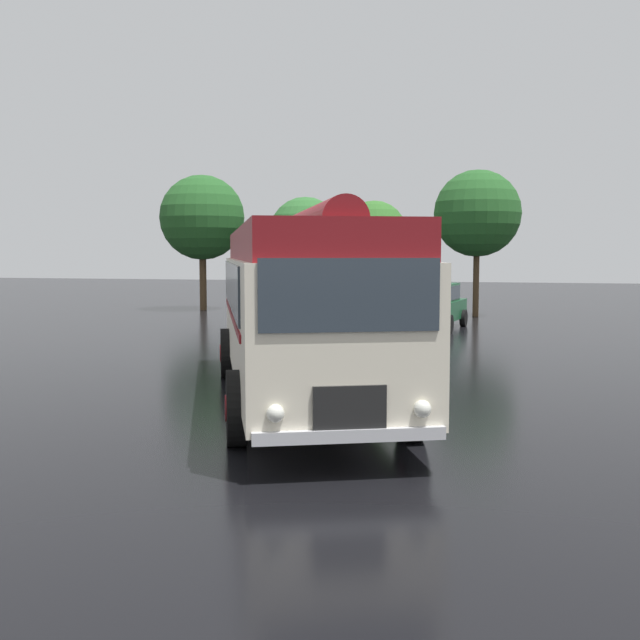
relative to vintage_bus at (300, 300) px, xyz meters
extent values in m
plane|color=black|center=(0.16, 0.46, -1.89)|extent=(120.00, 120.00, 0.00)
cube|color=silver|center=(0.00, 0.01, -0.29)|extent=(6.14, 10.20, 2.10)
cube|color=maroon|center=(0.00, 0.01, 1.04)|extent=(5.88, 9.93, 0.56)
cylinder|color=maroon|center=(0.00, 0.01, 1.30)|extent=(4.19, 9.01, 0.60)
cube|color=#2D3842|center=(1.05, 0.77, 0.28)|extent=(3.09, 7.40, 0.84)
cube|color=#2D3842|center=(-1.29, -0.20, 0.28)|extent=(3.09, 7.40, 0.84)
cube|color=maroon|center=(1.09, 0.68, -0.26)|extent=(3.17, 7.59, 0.12)
cube|color=maroon|center=(-1.25, -0.29, -0.26)|extent=(3.17, 7.59, 0.12)
cube|color=#2D3842|center=(1.91, -4.62, 0.38)|extent=(2.05, 0.88, 0.88)
cube|color=black|center=(1.92, -4.63, -0.99)|extent=(0.85, 0.40, 0.56)
cube|color=silver|center=(1.92, -4.65, -1.32)|extent=(2.23, 1.00, 0.16)
sphere|color=white|center=(2.75, -4.29, -1.02)|extent=(0.22, 0.22, 0.22)
sphere|color=white|center=(1.09, -4.98, -1.02)|extent=(0.22, 0.22, 0.22)
cylinder|color=black|center=(2.38, -2.36, -1.34)|extent=(0.68, 1.12, 1.10)
cylinder|color=maroon|center=(2.38, -2.36, -1.34)|extent=(0.44, 0.48, 0.39)
cylinder|color=black|center=(-0.02, -3.35, -1.34)|extent=(0.68, 1.12, 1.10)
cylinder|color=maroon|center=(-0.02, -3.35, -1.34)|extent=(0.44, 0.48, 0.39)
cylinder|color=black|center=(0.09, 3.19, -1.34)|extent=(0.68, 1.12, 1.10)
cylinder|color=maroon|center=(0.09, 3.19, -1.34)|extent=(0.44, 0.48, 0.39)
cylinder|color=black|center=(-2.32, 2.19, -1.34)|extent=(0.68, 1.12, 1.10)
cylinder|color=maroon|center=(-2.32, 2.19, -1.34)|extent=(0.44, 0.48, 0.39)
cube|color=silver|center=(-4.79, 13.82, -1.22)|extent=(2.30, 4.40, 0.70)
cube|color=silver|center=(-4.77, 13.97, -0.55)|extent=(1.80, 2.38, 0.64)
cube|color=#2D3842|center=(-4.02, 13.86, -0.55)|extent=(0.31, 1.91, 0.50)
cube|color=#2D3842|center=(-5.52, 14.08, -0.55)|extent=(0.31, 1.91, 0.50)
cylinder|color=black|center=(-4.11, 12.41, -1.57)|extent=(0.29, 0.66, 0.64)
cylinder|color=black|center=(-5.85, 12.67, -1.57)|extent=(0.29, 0.66, 0.64)
cylinder|color=black|center=(-3.73, 14.98, -1.57)|extent=(0.29, 0.66, 0.64)
cylinder|color=black|center=(-5.47, 15.24, -1.57)|extent=(0.29, 0.66, 0.64)
cube|color=navy|center=(-1.79, 13.86, -1.22)|extent=(1.86, 4.26, 0.70)
cube|color=navy|center=(-1.79, 14.01, -0.55)|extent=(1.58, 2.24, 0.64)
cube|color=#2D3842|center=(-1.03, 13.99, -0.55)|extent=(0.10, 1.93, 0.50)
cube|color=#2D3842|center=(-2.55, 14.04, -0.55)|extent=(0.10, 1.93, 0.50)
cylinder|color=black|center=(-0.96, 12.53, -1.57)|extent=(0.22, 0.65, 0.64)
cylinder|color=black|center=(-2.72, 12.60, -1.57)|extent=(0.22, 0.65, 0.64)
cylinder|color=black|center=(-0.86, 15.13, -1.57)|extent=(0.22, 0.65, 0.64)
cylinder|color=black|center=(-2.62, 15.20, -1.57)|extent=(0.22, 0.65, 0.64)
cube|color=#144C28|center=(1.06, 14.24, -1.22)|extent=(2.23, 4.39, 0.70)
cube|color=#144C28|center=(1.08, 14.39, -0.55)|extent=(1.77, 2.36, 0.64)
cube|color=#2D3842|center=(1.83, 14.29, -0.55)|extent=(0.28, 1.92, 0.50)
cube|color=#2D3842|center=(0.33, 14.49, -0.55)|extent=(0.28, 1.92, 0.50)
cylinder|color=black|center=(1.76, 12.84, -1.57)|extent=(0.28, 0.66, 0.64)
cylinder|color=black|center=(0.02, 13.07, -1.57)|extent=(0.28, 0.66, 0.64)
cylinder|color=black|center=(2.10, 15.42, -1.57)|extent=(0.28, 0.66, 0.64)
cylinder|color=black|center=(0.36, 15.65, -1.57)|extent=(0.28, 0.66, 0.64)
cylinder|color=#4C3823|center=(-10.76, 20.73, -0.41)|extent=(0.34, 0.34, 2.96)
sphere|color=#235623|center=(-10.76, 20.73, 2.61)|extent=(4.10, 4.10, 4.10)
sphere|color=#235623|center=(-10.71, 21.06, 2.46)|extent=(3.17, 3.17, 3.17)
cylinder|color=#4C3823|center=(-5.83, 21.69, -0.69)|extent=(0.26, 0.26, 2.41)
sphere|color=#2D662D|center=(-5.83, 21.69, 1.83)|extent=(3.51, 3.51, 3.51)
sphere|color=#2D662D|center=(-5.50, 21.79, 2.20)|extent=(2.31, 2.31, 2.31)
cylinder|color=#4C3823|center=(-2.18, 20.04, -0.64)|extent=(0.33, 0.33, 2.51)
sphere|color=#336B28|center=(-2.18, 20.04, 1.74)|extent=(2.99, 2.99, 2.99)
sphere|color=#336B28|center=(-2.18, 19.66, 2.09)|extent=(1.91, 1.91, 1.91)
cylinder|color=#4C3823|center=(2.35, 20.20, -0.35)|extent=(0.26, 0.26, 3.09)
sphere|color=#235623|center=(2.35, 20.20, 2.61)|extent=(3.78, 3.78, 3.78)
sphere|color=#235623|center=(2.66, 20.30, 2.66)|extent=(2.63, 2.63, 2.63)
camera|label=1|loc=(3.74, -13.32, 0.87)|focal=42.00mm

